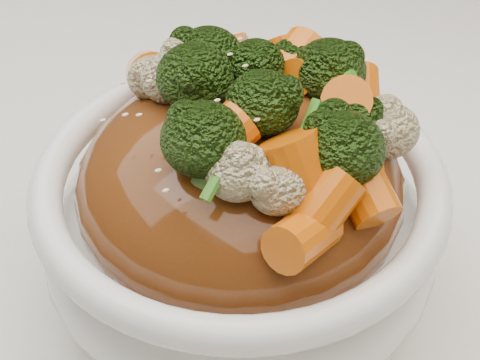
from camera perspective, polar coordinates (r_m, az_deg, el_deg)
name	(u,v)px	position (r m, az deg, el deg)	size (l,w,h in m)	color
tablecloth	(255,239)	(0.44, 1.20, -4.63)	(1.20, 0.80, 0.04)	white
bowl	(240,224)	(0.37, 0.00, -3.43)	(0.20, 0.20, 0.08)	white
sauce_base	(240,184)	(0.35, 0.00, -0.33)	(0.16, 0.16, 0.09)	#5B2C0F
carrots	(240,86)	(0.32, 0.00, 7.34)	(0.16, 0.16, 0.05)	#D65C06
broccoli	(240,87)	(0.32, 0.00, 7.21)	(0.16, 0.16, 0.04)	black
cauliflower	(240,91)	(0.32, 0.00, 6.93)	(0.16, 0.16, 0.03)	#CEBF8D
scallions	(240,84)	(0.32, 0.00, 7.48)	(0.12, 0.12, 0.02)	#367B1C
sesame_seeds	(240,84)	(0.32, 0.00, 7.48)	(0.14, 0.14, 0.01)	beige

